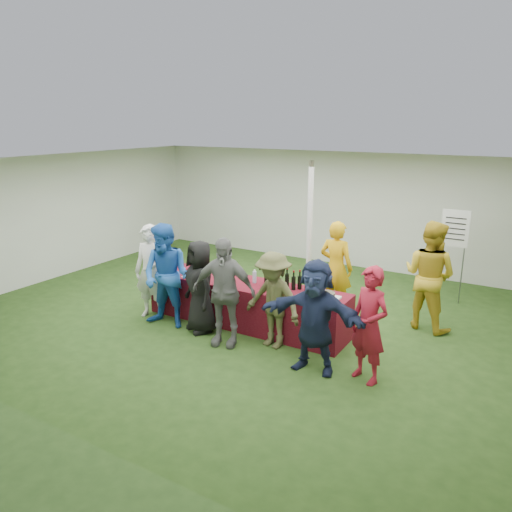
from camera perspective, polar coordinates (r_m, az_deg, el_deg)
The scene contains 18 objects.
ground at distance 8.99m, azimuth -0.29°, elevation -6.99°, with size 60.00×60.00×0.00m, color #284719.
tent at distance 9.37m, azimuth 6.14°, elevation 2.52°, with size 10.00×10.00×10.00m.
serving_table at distance 8.56m, azimuth -1.15°, elevation -5.47°, with size 3.60×0.80×0.75m, color maroon.
wine_bottles at distance 8.21m, azimuth 3.46°, elevation -2.77°, with size 0.80×0.15×0.32m.
wine_glasses at distance 8.69m, azimuth -7.21°, elevation -1.89°, with size 1.09×0.13×0.16m.
water_bottle at distance 8.41m, azimuth -0.17°, elevation -2.41°, with size 0.07×0.07×0.23m.
bar_towel at distance 7.81m, azimuth 8.70°, elevation -4.70°, with size 0.25×0.18×0.03m, color white.
dump_bucket at distance 7.55m, azimuth 8.02°, elevation -4.79°, with size 0.26×0.26×0.18m, color slate.
wine_list_sign at distance 10.06m, azimuth 21.73°, elevation 2.19°, with size 0.50×0.03×1.80m.
staff_pourer at distance 9.02m, azimuth 9.12°, elevation -1.35°, with size 0.62×0.41×1.71m, color gold.
staff_back at distance 8.74m, azimuth 19.20°, elevation -2.12°, with size 0.90×0.70×1.85m, color gold.
customer_0 at distance 8.95m, azimuth -11.92°, elevation -1.76°, with size 0.61×0.40×1.67m, color silver.
customer_1 at distance 8.47m, azimuth -10.21°, elevation -2.29°, with size 0.86×0.67×1.78m, color blue.
customer_2 at distance 8.23m, azimuth -6.41°, elevation -3.49°, with size 0.76×0.49×1.55m, color black.
customer_3 at distance 7.69m, azimuth -3.72°, elevation -4.10°, with size 1.01×0.42×1.72m, color slate.
customer_4 at distance 7.63m, azimuth 1.96°, elevation -5.06°, with size 0.98×0.56×1.52m, color #4E4E2B.
customer_5 at distance 6.94m, azimuth 6.76°, elevation -6.86°, with size 1.50×0.48×1.62m, color #1B2545.
customer_6 at distance 6.81m, azimuth 12.79°, elevation -7.70°, with size 0.58×0.38×1.60m, color maroon.
Camera 1 is at (4.31, -7.11, 3.43)m, focal length 35.00 mm.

